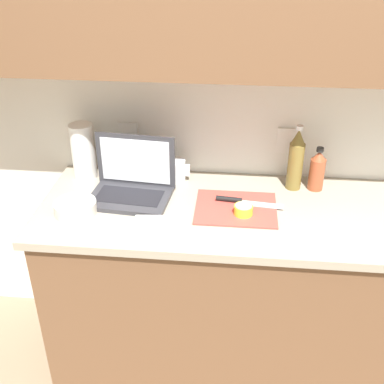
% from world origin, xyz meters
% --- Properties ---
extents(ground_plane, '(12.00, 12.00, 0.00)m').
position_xyz_m(ground_plane, '(0.00, 0.00, 0.00)').
color(ground_plane, '#847056').
rests_on(ground_plane, ground).
extents(wall_back, '(5.20, 0.38, 2.60)m').
position_xyz_m(wall_back, '(-0.00, 0.25, 1.56)').
color(wall_back, white).
rests_on(wall_back, ground_plane).
extents(counter_unit, '(1.94, 0.65, 0.89)m').
position_xyz_m(counter_unit, '(0.02, 0.00, 0.46)').
color(counter_unit, brown).
rests_on(counter_unit, ground_plane).
extents(laptop, '(0.37, 0.27, 0.26)m').
position_xyz_m(laptop, '(-0.60, 0.08, 0.95)').
color(laptop, '#333338').
rests_on(laptop, counter_unit).
extents(cutting_board, '(0.34, 0.28, 0.01)m').
position_xyz_m(cutting_board, '(-0.14, -0.00, 0.90)').
color(cutting_board, '#D1473D').
rests_on(cutting_board, counter_unit).
extents(knife, '(0.29, 0.06, 0.02)m').
position_xyz_m(knife, '(-0.14, 0.04, 0.91)').
color(knife, silver).
rests_on(knife, cutting_board).
extents(lemon_half_cut, '(0.08, 0.08, 0.04)m').
position_xyz_m(lemon_half_cut, '(-0.11, -0.05, 0.92)').
color(lemon_half_cut, yellow).
rests_on(lemon_half_cut, cutting_board).
extents(bottle_green_soda, '(0.07, 0.07, 0.20)m').
position_xyz_m(bottle_green_soda, '(0.21, 0.21, 0.98)').
color(bottle_green_soda, '#A34C2D').
rests_on(bottle_green_soda, counter_unit).
extents(bottle_oil_tall, '(0.07, 0.07, 0.30)m').
position_xyz_m(bottle_oil_tall, '(0.11, 0.21, 1.03)').
color(bottle_oil_tall, olive).
rests_on(bottle_oil_tall, counter_unit).
extents(measuring_cup, '(0.11, 0.09, 0.10)m').
position_xyz_m(measuring_cup, '(-0.42, 0.23, 0.94)').
color(measuring_cup, silver).
rests_on(measuring_cup, counter_unit).
extents(bowl_white, '(0.17, 0.17, 0.05)m').
position_xyz_m(bowl_white, '(-0.80, -0.10, 0.92)').
color(bowl_white, beige).
rests_on(bowl_white, counter_unit).
extents(paper_towel_roll, '(0.11, 0.11, 0.26)m').
position_xyz_m(paper_towel_roll, '(-0.85, 0.22, 1.02)').
color(paper_towel_roll, white).
rests_on(paper_towel_roll, counter_unit).
extents(dish_towel, '(0.23, 0.18, 0.02)m').
position_xyz_m(dish_towel, '(-0.43, -0.19, 0.90)').
color(dish_towel, silver).
rests_on(dish_towel, counter_unit).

